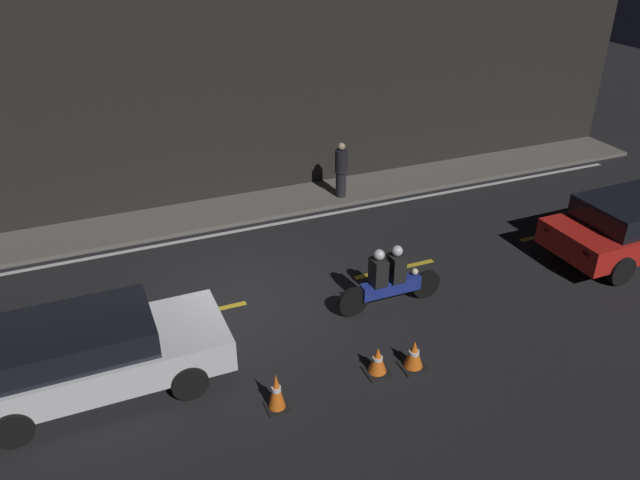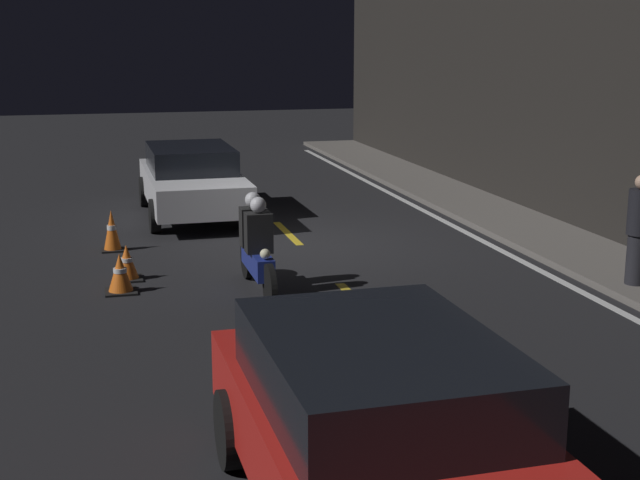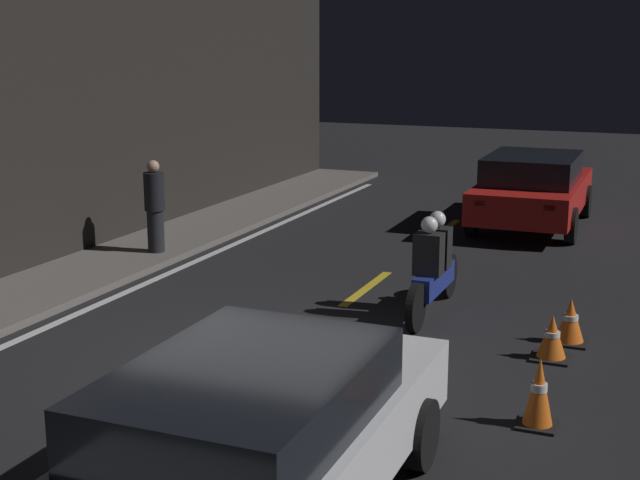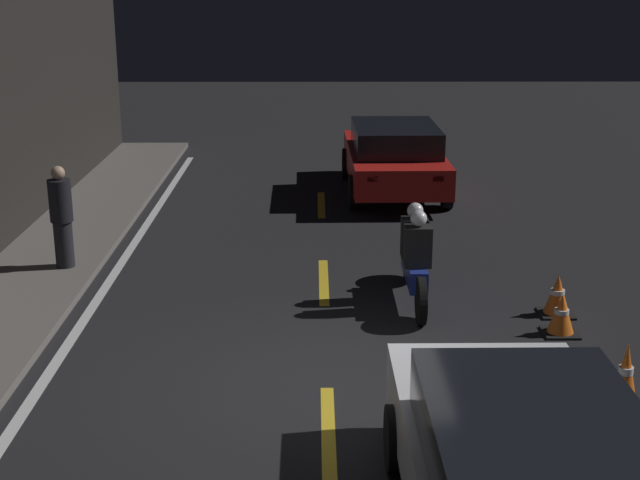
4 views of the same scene
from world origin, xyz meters
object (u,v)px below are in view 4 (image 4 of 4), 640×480
object	(u,v)px
taxi_red	(394,156)
motorcycle	(415,258)
pedestrian	(62,217)
traffic_cone_mid	(561,315)
traffic_cone_far	(557,295)
traffic_cone_near	(625,375)

from	to	relation	value
taxi_red	motorcycle	size ratio (longest dim) A/B	1.86
pedestrian	traffic_cone_mid	bearing A→B (deg)	-109.27
traffic_cone_far	motorcycle	bearing A→B (deg)	76.02
motorcycle	traffic_cone_far	bearing A→B (deg)	-104.18
taxi_red	motorcycle	world-z (taller)	taxi_red
traffic_cone_mid	traffic_cone_near	bearing A→B (deg)	-175.42
taxi_red	traffic_cone_far	bearing A→B (deg)	-167.52
motorcycle	traffic_cone_near	bearing A→B (deg)	-148.35
pedestrian	traffic_cone_far	bearing A→B (deg)	-104.01
traffic_cone_near	pedestrian	size ratio (longest dim) A/B	0.45
taxi_red	traffic_cone_near	distance (m)	9.50
traffic_cone_near	traffic_cone_mid	bearing A→B (deg)	4.58
traffic_cone_far	pedestrian	xyz separation A→B (m)	(1.75, 7.01, 0.62)
taxi_red	traffic_cone_mid	world-z (taller)	taxi_red
motorcycle	traffic_cone_near	distance (m)	3.59
traffic_cone_mid	motorcycle	bearing A→B (deg)	57.13
motorcycle	traffic_cone_mid	size ratio (longest dim) A/B	4.38
traffic_cone_near	pedestrian	bearing A→B (deg)	58.43
traffic_cone_near	traffic_cone_mid	world-z (taller)	traffic_cone_near
pedestrian	taxi_red	bearing A→B (deg)	-47.13
traffic_cone_far	traffic_cone_mid	bearing A→B (deg)	169.67
taxi_red	pedestrian	world-z (taller)	pedestrian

